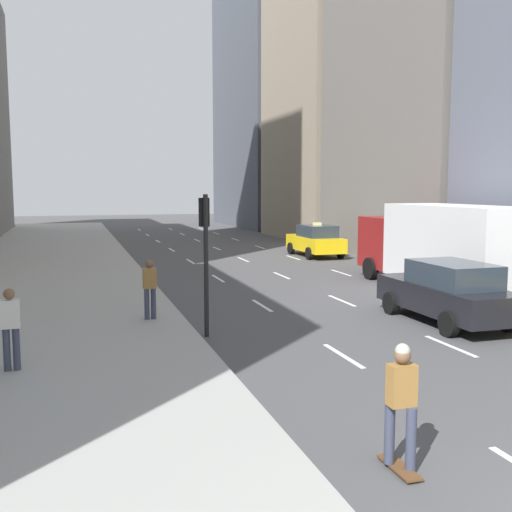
# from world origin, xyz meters

# --- Properties ---
(sidewalk_left) EXTENTS (8.00, 66.00, 0.15)m
(sidewalk_left) POSITION_xyz_m (-7.00, 27.00, 0.07)
(sidewalk_left) COLOR #9E9E99
(sidewalk_left) RESTS_ON ground
(lane_markings) EXTENTS (5.72, 56.00, 0.01)m
(lane_markings) POSITION_xyz_m (2.60, 23.00, 0.01)
(lane_markings) COLOR white
(lane_markings) RESTS_ON ground
(taxi_second) EXTENTS (2.02, 4.40, 1.87)m
(taxi_second) POSITION_xyz_m (6.80, 26.25, 0.88)
(taxi_second) COLOR yellow
(taxi_second) RESTS_ON ground
(sedan_black_near) EXTENTS (2.02, 4.64, 1.73)m
(sedan_black_near) POSITION_xyz_m (4.00, 10.15, 0.88)
(sedan_black_near) COLOR black
(sedan_black_near) RESTS_ON ground
(box_truck) EXTENTS (2.58, 8.40, 3.15)m
(box_truck) POSITION_xyz_m (6.80, 14.71, 1.71)
(box_truck) COLOR maroon
(box_truck) RESTS_ON ground
(skateboarder) EXTENTS (0.36, 0.80, 1.75)m
(skateboarder) POSITION_xyz_m (-1.86, 2.77, 0.96)
(skateboarder) COLOR brown
(skateboarder) RESTS_ON ground
(pedestrian_mid_block) EXTENTS (0.36, 0.22, 1.65)m
(pedestrian_mid_block) POSITION_xyz_m (-7.16, 8.53, 1.07)
(pedestrian_mid_block) COLOR #383D51
(pedestrian_mid_block) RESTS_ON sidewalk_left
(pedestrian_far_walking) EXTENTS (0.36, 0.22, 1.65)m
(pedestrian_far_walking) POSITION_xyz_m (-3.94, 12.42, 1.07)
(pedestrian_far_walking) COLOR #383D51
(pedestrian_far_walking) RESTS_ON sidewalk_left
(traffic_light_pole) EXTENTS (0.24, 0.42, 3.60)m
(traffic_light_pole) POSITION_xyz_m (-2.75, 10.72, 2.41)
(traffic_light_pole) COLOR black
(traffic_light_pole) RESTS_ON ground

